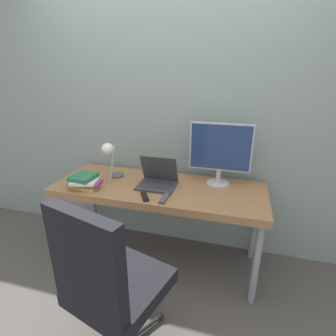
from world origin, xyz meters
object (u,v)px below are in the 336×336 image
laptop (157,180)px  desk_lamp (110,155)px  book_stack (85,181)px  monitor (220,151)px  office_chair (109,282)px

laptop → desk_lamp: size_ratio=0.89×
book_stack → monitor: bearing=19.4°
monitor → book_stack: (-1.04, -0.37, -0.24)m
monitor → office_chair: monitor is taller
laptop → office_chair: 0.95m
laptop → monitor: 0.56m
monitor → book_stack: bearing=-160.6°
monitor → office_chair: size_ratio=0.48×
desk_lamp → office_chair: size_ratio=0.32×
monitor → desk_lamp: size_ratio=1.51×
laptop → monitor: bearing=20.2°
monitor → laptop: bearing=-159.8°
book_stack → office_chair: bearing=-51.6°
book_stack → desk_lamp: bearing=52.3°
office_chair → laptop: bearing=91.4°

